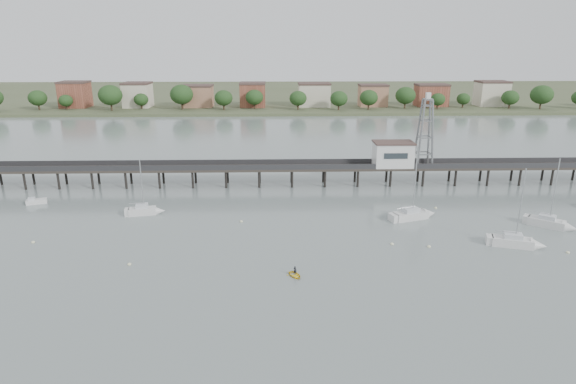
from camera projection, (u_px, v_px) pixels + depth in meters
name	position (u px, v px, depth m)	size (l,w,h in m)	color
ground_plane	(278.00, 362.00, 46.19)	(500.00, 500.00, 0.00)	slate
pier	(276.00, 168.00, 102.31)	(150.00, 5.00, 5.50)	#2D2823
pier_building	(393.00, 154.00, 102.12)	(8.40, 5.40, 5.30)	silver
lattice_tower	(425.00, 133.00, 100.97)	(3.20, 3.20, 15.50)	slate
sailboat_b	(147.00, 211.00, 85.60)	(6.49, 2.91, 10.55)	silver
sailboat_d	(521.00, 243.00, 71.97)	(8.00, 4.52, 12.75)	silver
sailboat_c	(417.00, 215.00, 83.78)	(8.52, 4.90, 13.53)	silver
sailboat_f	(554.00, 224.00, 79.40)	(7.16, 6.24, 12.30)	silver
white_tender	(36.00, 201.00, 91.33)	(3.90, 2.66, 1.40)	silver
yellow_dinghy	(295.00, 276.00, 63.08)	(1.73, 0.50, 2.42)	yellow
dinghy_occupant	(295.00, 276.00, 63.08)	(0.44, 1.20, 0.29)	black
mooring_buoys	(321.00, 238.00, 75.14)	(80.35, 22.80, 0.39)	#EAEBB7
far_shore	(275.00, 94.00, 274.53)	(500.00, 170.00, 10.40)	#475133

